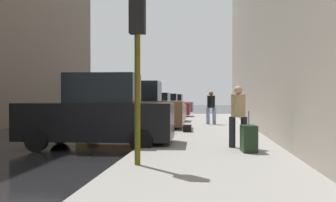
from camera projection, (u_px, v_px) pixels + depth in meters
The scene contains 13 objects.
ground_plane at pixel (18, 146), 11.75m from camera, with size 120.00×120.00×0.00m, color black.
sidewalk at pixel (209, 146), 11.13m from camera, with size 4.00×40.00×0.15m, color gray.
parked_black_suv at pixel (99, 114), 11.35m from camera, with size 4.65×2.15×2.25m.
parked_bronze_suv at pixel (133, 108), 16.72m from camera, with size 4.62×2.09×2.25m.
parked_blue_sedan at pixel (150, 109), 21.72m from camera, with size 4.21×2.07×1.79m.
parked_red_hatchback at pixel (162, 107), 27.28m from camera, with size 4.25×2.15×1.79m.
parked_gray_coupe at pixel (170, 105), 33.19m from camera, with size 4.23×2.12×1.79m.
fire_hydrant at pixel (168, 124), 14.41m from camera, with size 0.42×0.22×0.70m.
traffic_light at pixel (137, 38), 7.69m from camera, with size 0.32×0.32×3.60m.
pedestrian_in_tan_coat at pixel (238, 113), 10.31m from camera, with size 0.52×0.44×1.71m.
pedestrian_in_jeans at pixel (211, 106), 19.14m from camera, with size 0.50×0.41×1.71m.
rolling_suitcase at pixel (249, 139), 9.52m from camera, with size 0.41×0.59×1.04m.
duffel_bag at pixel (187, 128), 14.98m from camera, with size 0.32×0.44×0.28m.
Camera 1 is at (5.92, -11.18, 1.55)m, focal length 40.00 mm.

